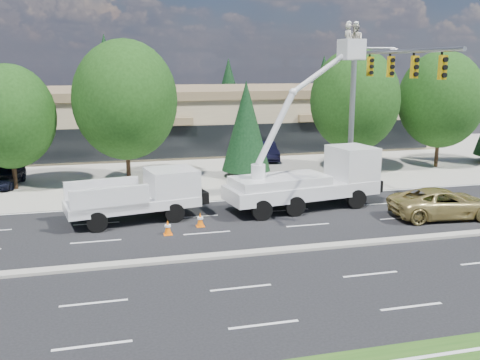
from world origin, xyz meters
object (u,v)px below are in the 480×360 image
object	(u,v)px
utility_pickup	(142,200)
signal_mast	(371,94)
minivan	(443,203)
bucket_truck	(317,169)

from	to	relation	value
utility_pickup	signal_mast	bearing A→B (deg)	-6.38
utility_pickup	minivan	xyz separation A→B (m)	(14.91, -3.34, -0.27)
signal_mast	utility_pickup	bearing A→B (deg)	-175.96
utility_pickup	minivan	distance (m)	15.28
signal_mast	utility_pickup	xyz separation A→B (m)	(-12.76, -0.90, -5.03)
signal_mast	minivan	bearing A→B (deg)	-63.21
signal_mast	minivan	world-z (taller)	signal_mast
utility_pickup	minivan	size ratio (longest dim) A/B	1.26
signal_mast	bucket_truck	xyz separation A→B (m)	(-3.36, -0.71, -3.92)
utility_pickup	bucket_truck	world-z (taller)	bucket_truck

